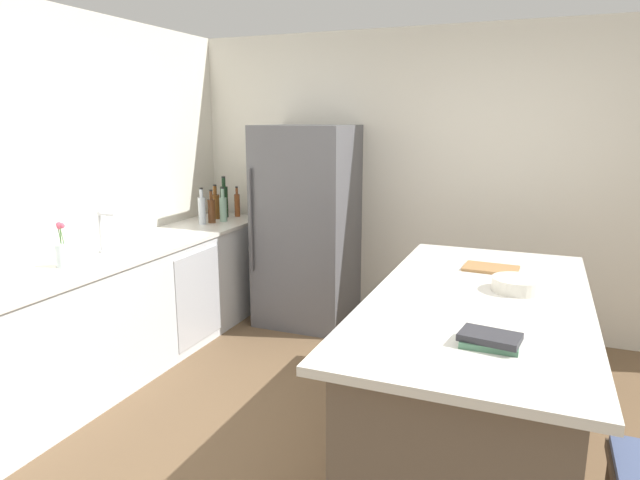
{
  "coord_description": "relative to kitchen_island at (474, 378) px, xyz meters",
  "views": [
    {
      "loc": [
        0.71,
        -2.6,
        1.84
      ],
      "look_at": [
        -0.71,
        0.92,
        1.0
      ],
      "focal_mm": 30.83,
      "sensor_mm": 36.0,
      "label": 1
    }
  ],
  "objects": [
    {
      "name": "wall_rear",
      "position": [
        -0.46,
        2.01,
        0.83
      ],
      "size": [
        6.0,
        0.1,
        2.6
      ],
      "primitive_type": "cube",
      "color": "silver",
      "rests_on": "ground_plane"
    },
    {
      "name": "flower_vase",
      "position": [
        -2.56,
        -0.3,
        0.53
      ],
      "size": [
        0.09,
        0.09,
        0.29
      ],
      "color": "silver",
      "rests_on": "counter_run_left"
    },
    {
      "name": "soda_bottle",
      "position": [
        -2.56,
        1.28,
        0.57
      ],
      "size": [
        0.07,
        0.07,
        0.33
      ],
      "color": "silver",
      "rests_on": "counter_run_left"
    },
    {
      "name": "kitchen_island",
      "position": [
        0.0,
        0.0,
        0.0
      ],
      "size": [
        1.09,
        2.22,
        0.93
      ],
      "color": "brown",
      "rests_on": "ground_plane"
    },
    {
      "name": "refrigerator",
      "position": [
        -1.68,
        1.61,
        0.42
      ],
      "size": [
        0.81,
        0.73,
        1.79
      ],
      "color": "#56565B",
      "rests_on": "ground_plane"
    },
    {
      "name": "wall_left",
      "position": [
        -2.91,
        -0.24,
        0.83
      ],
      "size": [
        0.1,
        6.0,
        2.6
      ],
      "primitive_type": "cube",
      "color": "silver",
      "rests_on": "ground_plane"
    },
    {
      "name": "gin_bottle",
      "position": [
        -2.46,
        1.47,
        0.56
      ],
      "size": [
        0.07,
        0.07,
        0.32
      ],
      "color": "#8CB79E",
      "rests_on": "counter_run_left"
    },
    {
      "name": "counter_run_left",
      "position": [
        -2.55,
        0.31,
        -0.02
      ],
      "size": [
        0.66,
        3.14,
        0.91
      ],
      "color": "silver",
      "rests_on": "ground_plane"
    },
    {
      "name": "wine_bottle",
      "position": [
        -2.57,
        1.67,
        0.6
      ],
      "size": [
        0.07,
        0.07,
        0.39
      ],
      "color": "#19381E",
      "rests_on": "counter_run_left"
    },
    {
      "name": "cutting_board",
      "position": [
        0.01,
        0.56,
        0.47
      ],
      "size": [
        0.33,
        0.24,
        0.02
      ],
      "color": "#9E7042",
      "rests_on": "kitchen_island"
    },
    {
      "name": "cookbook_stack",
      "position": [
        0.11,
        -0.64,
        0.49
      ],
      "size": [
        0.26,
        0.19,
        0.05
      ],
      "color": "#4C7F60",
      "rests_on": "kitchen_island"
    },
    {
      "name": "vinegar_bottle",
      "position": [
        -2.48,
        1.75,
        0.55
      ],
      "size": [
        0.05,
        0.05,
        0.29
      ],
      "color": "#994C23",
      "rests_on": "counter_run_left"
    },
    {
      "name": "mixing_bowl",
      "position": [
        0.18,
        0.17,
        0.5
      ],
      "size": [
        0.27,
        0.27,
        0.07
      ],
      "color": "silver",
      "rests_on": "kitchen_island"
    },
    {
      "name": "whiskey_bottle",
      "position": [
        -2.6,
        1.57,
        0.56
      ],
      "size": [
        0.08,
        0.08,
        0.33
      ],
      "color": "brown",
      "rests_on": "counter_run_left"
    },
    {
      "name": "sink_faucet",
      "position": [
        -2.59,
        0.09,
        0.59
      ],
      "size": [
        0.15,
        0.05,
        0.3
      ],
      "color": "silver",
      "rests_on": "counter_run_left"
    },
    {
      "name": "ground_plane",
      "position": [
        -0.46,
        -0.24,
        -0.47
      ],
      "size": [
        7.2,
        7.2,
        0.0
      ],
      "primitive_type": "plane",
      "color": "brown"
    },
    {
      "name": "syrup_bottle",
      "position": [
        -2.52,
        1.37,
        0.55
      ],
      "size": [
        0.07,
        0.07,
        0.3
      ],
      "color": "#5B3319",
      "rests_on": "counter_run_left"
    }
  ]
}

